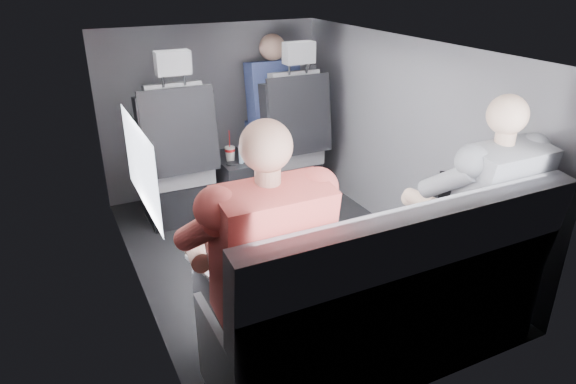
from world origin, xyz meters
name	(u,v)px	position (x,y,z in m)	size (l,w,h in m)	color
floor	(283,257)	(0.00, 0.00, 0.00)	(2.60, 2.60, 0.00)	black
ceiling	(281,46)	(0.00, 0.00, 1.35)	(2.60, 2.60, 0.00)	#B2B2AD
panel_left	(130,187)	(-0.90, 0.00, 0.68)	(0.02, 2.60, 1.35)	#56565B
panel_right	(402,140)	(0.90, 0.00, 0.68)	(0.02, 2.60, 1.35)	#56565B
panel_front	(213,110)	(0.00, 1.30, 0.68)	(1.80, 0.02, 1.35)	#56565B
panel_back	(423,265)	(0.00, -1.30, 0.68)	(1.80, 0.02, 1.35)	#56565B
side_window	(140,165)	(-0.88, -0.30, 0.90)	(0.02, 0.75, 0.42)	white
seatbelt	(298,107)	(0.45, 0.67, 0.80)	(0.05, 0.01, 0.65)	black
front_seat_left	(176,169)	(-0.45, 0.84, 0.40)	(0.52, 0.58, 1.26)	black
front_seat_right	(288,151)	(0.45, 0.84, 0.40)	(0.52, 0.58, 1.26)	black
center_console	(234,182)	(0.00, 0.88, 0.20)	(0.24, 0.48, 0.41)	black
rear_bench	(381,307)	(0.00, -1.06, 0.31)	(1.60, 0.57, 0.92)	slate
soda_cup	(230,153)	(-0.04, 0.84, 0.46)	(0.08, 0.08, 0.24)	white
water_bottle	(242,154)	(0.03, 0.76, 0.47)	(0.05, 0.05, 0.15)	#A4CCDE
laptop_white	(238,253)	(-0.61, -0.83, 0.64)	(0.39, 0.38, 0.26)	silver
laptop_black	(457,201)	(0.61, -0.84, 0.63)	(0.41, 0.45, 0.24)	black
passenger_rear_left	(258,264)	(-0.57, -0.97, 0.65)	(0.54, 0.65, 1.28)	#343439
passenger_rear_right	(473,211)	(0.60, -0.97, 0.64)	(0.52, 0.63, 1.25)	navy
passenger_front_right	(273,100)	(0.44, 1.10, 0.75)	(0.41, 0.41, 0.84)	navy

